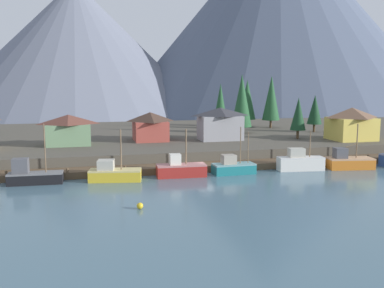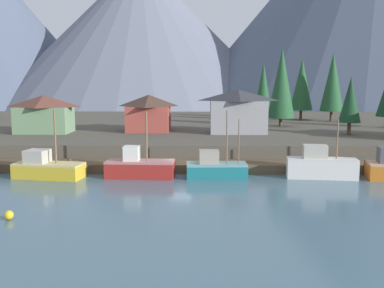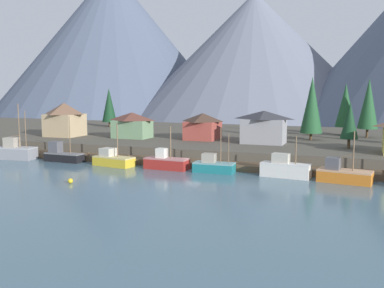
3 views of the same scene
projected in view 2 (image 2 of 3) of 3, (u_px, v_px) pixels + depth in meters
name	position (u px, v px, depth m)	size (l,w,h in m)	color
ground_plane	(186.00, 150.00, 69.15)	(400.00, 400.00, 1.00)	#476675
dock	(181.00, 166.00, 51.18)	(80.00, 4.00, 1.60)	brown
shoreline_bank	(188.00, 130.00, 80.78)	(400.00, 56.00, 2.50)	#4C473D
mountain_central_peak	(141.00, 33.00, 174.83)	(112.18, 112.18, 54.97)	slate
fishing_boat_yellow	(47.00, 168.00, 47.36)	(7.46, 3.90, 7.16)	gold
fishing_boat_red	(139.00, 167.00, 47.64)	(7.20, 2.93, 6.91)	maroon
fishing_boat_teal	(216.00, 168.00, 47.50)	(6.33, 2.89, 7.00)	#196B70
fishing_boat_white	(321.00, 166.00, 47.27)	(7.28, 2.90, 6.14)	silver
house_green	(44.00, 114.00, 65.58)	(7.86, 5.35, 5.40)	#6B8E66
house_grey	(238.00, 111.00, 65.39)	(8.34, 5.47, 6.22)	gray
house_red	(149.00, 112.00, 68.11)	(6.47, 7.33, 5.39)	#9E4238
conifer_mid_left	(350.00, 100.00, 63.01)	(3.04, 3.04, 8.08)	#4C3823
conifer_mid_right	(263.00, 88.00, 84.51)	(3.33, 3.33, 10.71)	#4C3823
conifer_back_left	(333.00, 82.00, 82.51)	(4.22, 4.22, 12.56)	#4C3823
conifer_back_right	(302.00, 84.00, 86.43)	(4.28, 4.28, 11.55)	#4C3823
conifer_centre	(282.00, 83.00, 74.02)	(4.45, 4.45, 12.75)	#4C3823
channel_buoy	(9.00, 215.00, 33.34)	(0.70, 0.70, 0.70)	gold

